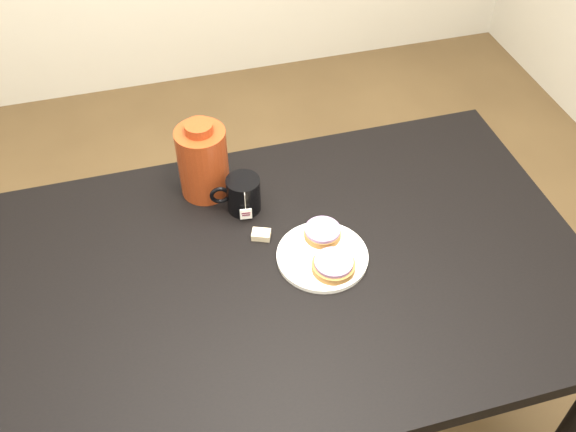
{
  "coord_description": "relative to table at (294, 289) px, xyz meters",
  "views": [
    {
      "loc": [
        -0.27,
        -0.93,
        1.91
      ],
      "look_at": [
        0.01,
        0.11,
        0.81
      ],
      "focal_mm": 40.0,
      "sensor_mm": 36.0,
      "label": 1
    }
  ],
  "objects": [
    {
      "name": "bagel_package",
      "position": [
        -0.15,
        0.32,
        0.18
      ],
      "size": [
        0.14,
        0.14,
        0.22
      ],
      "rotation": [
        0.0,
        0.0,
        0.1
      ],
      "color": "#5D1C0C",
      "rests_on": "table"
    },
    {
      "name": "ground_plane",
      "position": [
        0.0,
        0.0,
        -0.67
      ],
      "size": [
        4.0,
        4.0,
        0.0
      ],
      "primitive_type": "plane",
      "color": "brown"
    },
    {
      "name": "mug",
      "position": [
        -0.07,
        0.23,
        0.13
      ],
      "size": [
        0.13,
        0.1,
        0.1
      ],
      "rotation": [
        0.0,
        0.0,
        -0.12
      ],
      "color": "black",
      "rests_on": "table"
    },
    {
      "name": "table",
      "position": [
        0.0,
        0.0,
        0.0
      ],
      "size": [
        1.4,
        0.9,
        0.75
      ],
      "color": "black",
      "rests_on": "ground_plane"
    },
    {
      "name": "bagel_back",
      "position": [
        0.09,
        0.07,
        0.11
      ],
      "size": [
        0.13,
        0.13,
        0.03
      ],
      "color": "brown",
      "rests_on": "plate"
    },
    {
      "name": "bagel_front",
      "position": [
        0.08,
        -0.04,
        0.11
      ],
      "size": [
        0.11,
        0.11,
        0.03
      ],
      "color": "brown",
      "rests_on": "plate"
    },
    {
      "name": "teabag_pouch",
      "position": [
        -0.05,
        0.11,
        0.09
      ],
      "size": [
        0.05,
        0.05,
        0.02
      ],
      "primitive_type": "cube",
      "rotation": [
        0.0,
        0.0,
        -0.39
      ],
      "color": "#C6B793",
      "rests_on": "table"
    },
    {
      "name": "plate",
      "position": [
        0.07,
        0.01,
        0.09
      ],
      "size": [
        0.22,
        0.22,
        0.02
      ],
      "color": "white",
      "rests_on": "table"
    }
  ]
}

